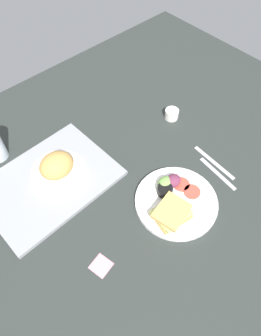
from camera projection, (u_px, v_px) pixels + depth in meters
ground_plane at (132, 185)px, 108.26cm from camera, size 190.00×150.00×3.00cm
serving_tray at (49, 182)px, 106.40cm from camera, size 46.02×34.40×1.60cm
bread_plate_near at (57, 168)px, 104.16cm from camera, size 19.48×19.48×9.59cm
plate_with_salad at (174, 201)px, 100.81cm from camera, size 27.78×27.78×5.40cm
espresso_cup at (172, 114)px, 124.26cm from camera, size 5.60×5.60×4.00cm
fork at (218, 173)px, 109.09cm from camera, size 3.18×17.05×0.50cm
knife at (214, 162)px, 111.99cm from camera, size 2.60×19.05×0.50cm
sticky_note at (101, 266)px, 89.88cm from camera, size 6.62×6.62×0.12cm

